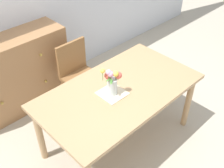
{
  "coord_description": "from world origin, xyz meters",
  "views": [
    {
      "loc": [
        -1.55,
        -1.5,
        2.53
      ],
      "look_at": [
        -0.1,
        0.0,
        0.89
      ],
      "focal_mm": 43.98,
      "sensor_mm": 36.0,
      "label": 1
    }
  ],
  "objects_px": {
    "dining_table": "(119,96)",
    "chair_far": "(78,72)",
    "dresser": "(14,76)",
    "flower_vase": "(112,81)"
  },
  "relations": [
    {
      "from": "dining_table",
      "to": "chair_far",
      "type": "relative_size",
      "value": 1.89
    },
    {
      "from": "dining_table",
      "to": "dresser",
      "type": "relative_size",
      "value": 1.21
    },
    {
      "from": "chair_far",
      "to": "dresser",
      "type": "bearing_deg",
      "value": -39.94
    },
    {
      "from": "dresser",
      "to": "flower_vase",
      "type": "height_order",
      "value": "flower_vase"
    },
    {
      "from": "dresser",
      "to": "flower_vase",
      "type": "xyz_separation_m",
      "value": [
        0.43,
        -1.33,
        0.43
      ]
    },
    {
      "from": "dining_table",
      "to": "dresser",
      "type": "height_order",
      "value": "dresser"
    },
    {
      "from": "dresser",
      "to": "flower_vase",
      "type": "distance_m",
      "value": 1.46
    },
    {
      "from": "dining_table",
      "to": "chair_far",
      "type": "height_order",
      "value": "chair_far"
    },
    {
      "from": "chair_far",
      "to": "flower_vase",
      "type": "bearing_deg",
      "value": 76.87
    },
    {
      "from": "dining_table",
      "to": "dresser",
      "type": "xyz_separation_m",
      "value": [
        -0.53,
        1.33,
        -0.18
      ]
    }
  ]
}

